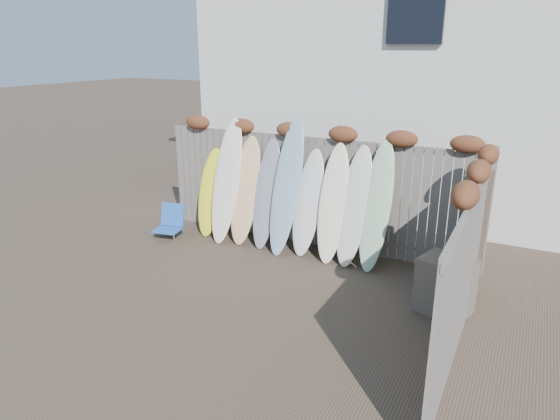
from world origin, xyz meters
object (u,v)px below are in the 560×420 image
at_px(surfboard_0, 211,192).
at_px(beach_chair, 170,222).
at_px(lattice_panel, 471,246).
at_px(wooden_crate, 445,286).

bearing_deg(surfboard_0, beach_chair, -139.55).
relative_size(beach_chair, lattice_panel, 0.34).
height_order(wooden_crate, surfboard_0, surfboard_0).
height_order(beach_chair, lattice_panel, lattice_panel).
bearing_deg(wooden_crate, lattice_panel, 46.63).
bearing_deg(surfboard_0, lattice_panel, -11.25).
distance_m(lattice_panel, surfboard_0, 4.93).
distance_m(wooden_crate, surfboard_0, 4.76).
height_order(beach_chair, surfboard_0, surfboard_0).
xyz_separation_m(wooden_crate, lattice_panel, (0.25, 0.26, 0.54)).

